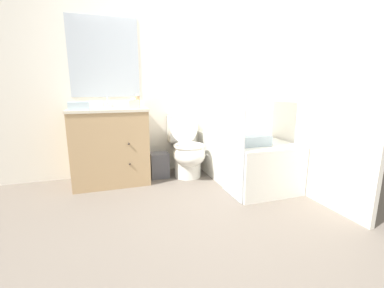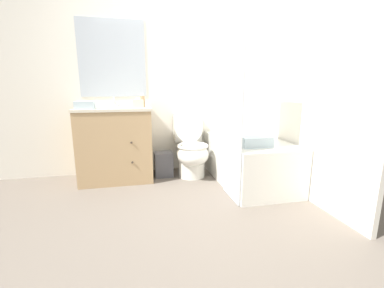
% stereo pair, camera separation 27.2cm
% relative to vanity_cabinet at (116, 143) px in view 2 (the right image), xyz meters
% --- Properties ---
extents(ground_plane, '(14.00, 14.00, 0.00)m').
position_rel_vanity_cabinet_xyz_m(ground_plane, '(0.75, -1.30, -0.46)').
color(ground_plane, '#6B6056').
extents(wall_back, '(8.00, 0.06, 2.50)m').
position_rel_vanity_cabinet_xyz_m(wall_back, '(0.74, 0.30, 0.79)').
color(wall_back, white).
rests_on(wall_back, ground_plane).
extents(wall_right, '(0.05, 2.57, 2.50)m').
position_rel_vanity_cabinet_xyz_m(wall_right, '(1.95, -0.51, 0.79)').
color(wall_right, white).
rests_on(wall_right, ground_plane).
extents(vanity_cabinet, '(0.87, 0.58, 0.89)m').
position_rel_vanity_cabinet_xyz_m(vanity_cabinet, '(0.00, 0.00, 0.00)').
color(vanity_cabinet, tan).
rests_on(vanity_cabinet, ground_plane).
extents(sink_faucet, '(0.14, 0.12, 0.12)m').
position_rel_vanity_cabinet_xyz_m(sink_faucet, '(-0.00, 0.20, 0.47)').
color(sink_faucet, silver).
rests_on(sink_faucet, vanity_cabinet).
extents(toilet, '(0.39, 0.65, 0.85)m').
position_rel_vanity_cabinet_xyz_m(toilet, '(0.93, -0.07, -0.12)').
color(toilet, silver).
rests_on(toilet, ground_plane).
extents(bathtub, '(0.72, 1.36, 0.52)m').
position_rel_vanity_cabinet_xyz_m(bathtub, '(1.56, -0.41, -0.19)').
color(bathtub, silver).
rests_on(bathtub, ground_plane).
extents(shower_curtain, '(0.02, 0.42, 1.87)m').
position_rel_vanity_cabinet_xyz_m(shower_curtain, '(1.18, -0.84, 0.48)').
color(shower_curtain, white).
rests_on(shower_curtain, ground_plane).
extents(wastebasket, '(0.23, 0.19, 0.32)m').
position_rel_vanity_cabinet_xyz_m(wastebasket, '(0.58, -0.02, -0.30)').
color(wastebasket, '#4C4C51').
rests_on(wastebasket, ground_plane).
extents(tissue_box, '(0.13, 0.13, 0.12)m').
position_rel_vanity_cabinet_xyz_m(tissue_box, '(0.29, -0.04, 0.48)').
color(tissue_box, beige).
rests_on(tissue_box, vanity_cabinet).
extents(soap_dispenser, '(0.06, 0.06, 0.16)m').
position_rel_vanity_cabinet_xyz_m(soap_dispenser, '(0.35, 0.04, 0.51)').
color(soap_dispenser, tan).
rests_on(soap_dispenser, vanity_cabinet).
extents(hand_towel_folded, '(0.20, 0.15, 0.08)m').
position_rel_vanity_cabinet_xyz_m(hand_towel_folded, '(-0.29, -0.15, 0.48)').
color(hand_towel_folded, silver).
rests_on(hand_towel_folded, vanity_cabinet).
extents(bath_towel_folded, '(0.31, 0.20, 0.10)m').
position_rel_vanity_cabinet_xyz_m(bath_towel_folded, '(1.44, -0.81, 0.12)').
color(bath_towel_folded, silver).
rests_on(bath_towel_folded, bathtub).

